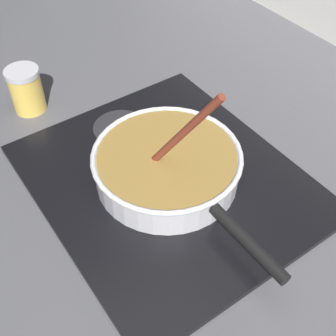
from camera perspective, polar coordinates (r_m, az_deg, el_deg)
name	(u,v)px	position (r m, az deg, el deg)	size (l,w,h in m)	color
ground	(129,208)	(0.89, -5.00, -5.16)	(2.40, 1.60, 0.04)	#4C4C51
hob_plate	(168,181)	(0.90, 0.00, -1.67)	(0.56, 0.48, 0.01)	black
burner_ring	(168,178)	(0.89, 0.00, -1.24)	(0.20, 0.20, 0.01)	#592D0C
spare_burner	(120,128)	(1.01, -6.12, 5.12)	(0.12, 0.12, 0.01)	#262628
cooking_pan	(169,167)	(0.87, 0.07, 0.16)	(0.46, 0.29, 0.26)	silver
condiment_jar	(26,90)	(1.10, -17.61, 9.48)	(0.08, 0.08, 0.11)	gold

